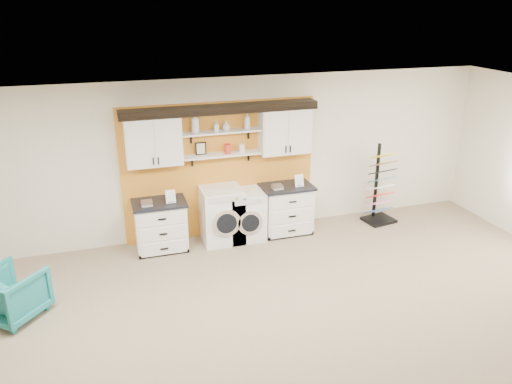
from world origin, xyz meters
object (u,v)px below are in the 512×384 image
object	(u,v)px
sample_rack	(380,197)
armchair	(12,294)
base_cabinet_right	(286,209)
washer	(222,215)
dryer	(245,215)
base_cabinet_left	(161,225)

from	to	relation	value
sample_rack	armchair	world-z (taller)	sample_rack
base_cabinet_right	washer	xyz separation A→B (m)	(-1.20, -0.00, 0.04)
armchair	dryer	bearing A→B (deg)	-118.48
dryer	armchair	size ratio (longest dim) A/B	1.16
base_cabinet_left	armchair	distance (m)	2.54
washer	dryer	xyz separation A→B (m)	(0.42, -0.00, -0.05)
base_cabinet_right	washer	size ratio (longest dim) A/B	0.94
base_cabinet_left	base_cabinet_right	xyz separation A→B (m)	(2.26, -0.00, 0.02)
base_cabinet_left	sample_rack	distance (m)	4.12
sample_rack	armchair	size ratio (longest dim) A/B	2.00
washer	armchair	bearing A→B (deg)	-156.99
base_cabinet_left	armchair	bearing A→B (deg)	-147.53
base_cabinet_left	sample_rack	xyz separation A→B (m)	(4.12, -0.10, 0.06)
base_cabinet_left	sample_rack	bearing A→B (deg)	-1.35
base_cabinet_left	sample_rack	size ratio (longest dim) A/B	0.59
base_cabinet_right	base_cabinet_left	bearing A→B (deg)	180.00
washer	sample_rack	distance (m)	3.06
washer	base_cabinet_right	bearing A→B (deg)	0.16
sample_rack	base_cabinet_left	bearing A→B (deg)	169.17
washer	armchair	world-z (taller)	washer
base_cabinet_left	washer	size ratio (longest dim) A/B	0.90
armchair	washer	bearing A→B (deg)	-116.06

